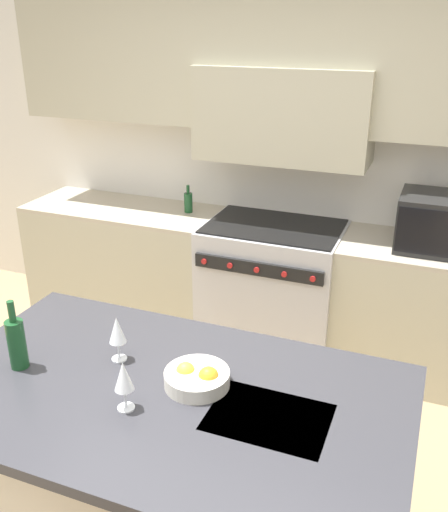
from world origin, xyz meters
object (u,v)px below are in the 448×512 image
range_stove (272,287)px  wine_glass_near (124,378)px  microwave (441,223)px  wine_glass_far (117,331)px  wine_bottle (17,342)px  oil_bottle_on_counter (188,202)px  fruit_bowl (197,378)px

range_stove → wine_glass_near: bearing=-88.9°
microwave → wine_glass_far: bearing=-124.3°
wine_bottle → wine_glass_near: 0.56m
wine_glass_far → oil_bottle_on_counter: 1.91m
microwave → wine_glass_near: size_ratio=2.47×
wine_glass_far → fruit_bowl: bearing=-6.6°
wine_bottle → wine_glass_near: bearing=-8.0°
wine_glass_near → oil_bottle_on_counter: bearing=108.8°
range_stove → wine_glass_far: size_ratio=4.62×
oil_bottle_on_counter → fruit_bowl: bearing=-64.2°
range_stove → wine_glass_far: bearing=-95.1°
microwave → wine_bottle: size_ratio=1.63×
range_stove → wine_glass_far: 1.83m
wine_glass_far → range_stove: bearing=84.9°
wine_glass_near → wine_glass_far: same height
wine_glass_far → fruit_bowl: wine_glass_far is taller
wine_glass_near → fruit_bowl: size_ratio=0.78×
wine_glass_near → range_stove: bearing=91.1°
range_stove → wine_bottle: (-0.51, -1.93, 0.54)m
wine_bottle → fruit_bowl: 0.76m
microwave → oil_bottle_on_counter: microwave is taller
wine_glass_near → wine_glass_far: 0.34m
fruit_bowl → oil_bottle_on_counter: 2.09m
wine_glass_far → oil_bottle_on_counter: size_ratio=1.00×
microwave → fruit_bowl: size_ratio=1.92×
wine_glass_far → wine_glass_near: bearing=-54.7°
oil_bottle_on_counter → range_stove: bearing=-8.2°
microwave → oil_bottle_on_counter: 1.73m
wine_glass_far → oil_bottle_on_counter: (-0.53, 1.84, -0.04)m
microwave → fruit_bowl: (-0.81, -1.80, -0.15)m
range_stove → wine_bottle: 2.07m
wine_glass_far → fruit_bowl: (0.38, -0.04, -0.10)m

